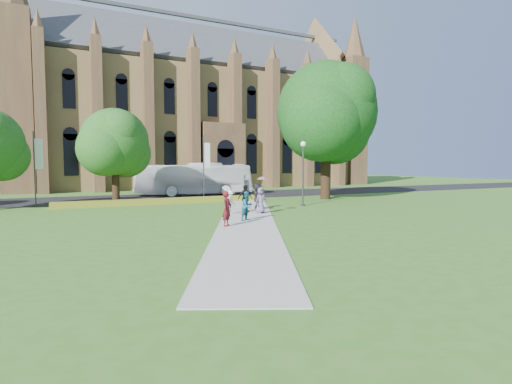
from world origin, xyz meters
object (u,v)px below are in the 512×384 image
tour_coach (193,179)px  pedestrian_0 (227,209)px  streetlamp (303,165)px  large_tree (326,112)px

tour_coach → pedestrian_0: tour_coach is taller
streetlamp → tour_coach: streetlamp is taller
large_tree → tour_coach: bearing=135.7°
tour_coach → pedestrian_0: 22.49m
tour_coach → streetlamp: bearing=-151.9°
streetlamp → large_tree: large_tree is taller
streetlamp → pedestrian_0: size_ratio=2.76×
streetlamp → tour_coach: (-4.74, 14.49, -1.52)m
streetlamp → large_tree: size_ratio=0.40×
large_tree → pedestrian_0: 20.63m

